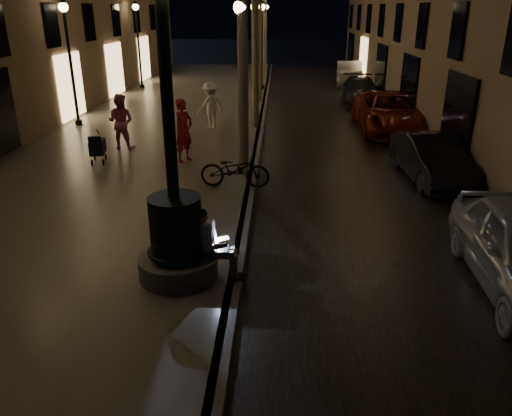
# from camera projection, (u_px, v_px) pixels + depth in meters

# --- Properties ---
(ground) EXTENTS (120.00, 120.00, 0.00)m
(ground) POSITION_uv_depth(u_px,v_px,m) (261.00, 126.00, 20.98)
(ground) COLOR black
(ground) RESTS_ON ground
(cobble_lane) EXTENTS (6.00, 45.00, 0.02)m
(cobble_lane) POSITION_uv_depth(u_px,v_px,m) (333.00, 126.00, 20.85)
(cobble_lane) COLOR black
(cobble_lane) RESTS_ON ground
(promenade) EXTENTS (8.00, 45.00, 0.20)m
(promenade) POSITION_uv_depth(u_px,v_px,m) (167.00, 123.00, 21.11)
(promenade) COLOR slate
(promenade) RESTS_ON ground
(curb_strip) EXTENTS (0.25, 45.00, 0.20)m
(curb_strip) POSITION_uv_depth(u_px,v_px,m) (261.00, 124.00, 20.94)
(curb_strip) COLOR #59595B
(curb_strip) RESTS_ON ground
(fountain_lamppost) EXTENTS (1.40, 1.40, 5.21)m
(fountain_lamppost) POSITION_uv_depth(u_px,v_px,m) (176.00, 224.00, 8.53)
(fountain_lamppost) COLOR #59595B
(fountain_lamppost) RESTS_ON promenade
(seated_man_laptop) EXTENTS (0.93, 0.31, 1.30)m
(seated_man_laptop) POSITION_uv_depth(u_px,v_px,m) (212.00, 241.00, 8.62)
(seated_man_laptop) COLOR tan
(seated_man_laptop) RESTS_ON promenade
(lamp_curb_a) EXTENTS (0.36, 0.36, 4.81)m
(lamp_curb_a) POSITION_uv_depth(u_px,v_px,m) (241.00, 64.00, 13.30)
(lamp_curb_a) COLOR black
(lamp_curb_a) RESTS_ON promenade
(lamp_curb_b) EXTENTS (0.36, 0.36, 4.81)m
(lamp_curb_b) POSITION_uv_depth(u_px,v_px,m) (255.00, 44.00, 20.71)
(lamp_curb_b) COLOR black
(lamp_curb_b) RESTS_ON promenade
(lamp_curb_c) EXTENTS (0.36, 0.36, 4.81)m
(lamp_curb_c) POSITION_uv_depth(u_px,v_px,m) (262.00, 34.00, 28.12)
(lamp_curb_c) COLOR black
(lamp_curb_c) RESTS_ON promenade
(lamp_curb_d) EXTENTS (0.36, 0.36, 4.81)m
(lamp_curb_d) POSITION_uv_depth(u_px,v_px,m) (266.00, 28.00, 35.52)
(lamp_curb_d) COLOR black
(lamp_curb_d) RESTS_ON promenade
(lamp_left_b) EXTENTS (0.36, 0.36, 4.81)m
(lamp_left_b) POSITION_uv_depth(u_px,v_px,m) (68.00, 47.00, 19.16)
(lamp_left_b) COLOR black
(lamp_left_b) RESTS_ON promenade
(lamp_left_c) EXTENTS (0.36, 0.36, 4.81)m
(lamp_left_c) POSITION_uv_depth(u_px,v_px,m) (138.00, 34.00, 28.42)
(lamp_left_c) COLOR black
(lamp_left_c) RESTS_ON promenade
(stroller) EXTENTS (0.54, 1.00, 1.01)m
(stroller) POSITION_uv_depth(u_px,v_px,m) (97.00, 147.00, 15.15)
(stroller) COLOR black
(stroller) RESTS_ON promenade
(car_second) EXTENTS (1.65, 4.01, 1.29)m
(car_second) POSITION_uv_depth(u_px,v_px,m) (432.00, 159.00, 14.18)
(car_second) COLOR black
(car_second) RESTS_ON ground
(car_third) EXTENTS (2.57, 5.52, 1.53)m
(car_third) POSITION_uv_depth(u_px,v_px,m) (391.00, 112.00, 19.78)
(car_third) COLOR maroon
(car_third) RESTS_ON ground
(car_rear) EXTENTS (2.08, 4.57, 1.30)m
(car_rear) POSITION_uv_depth(u_px,v_px,m) (360.00, 91.00, 25.71)
(car_rear) COLOR #323338
(car_rear) RESTS_ON ground
(car_fifth) EXTENTS (1.94, 4.55, 1.46)m
(car_fifth) POSITION_uv_depth(u_px,v_px,m) (349.00, 73.00, 31.61)
(car_fifth) COLOR #A9AAA4
(car_fifth) RESTS_ON ground
(pedestrian_red) EXTENTS (0.75, 0.84, 1.92)m
(pedestrian_red) POSITION_uv_depth(u_px,v_px,m) (184.00, 131.00, 15.16)
(pedestrian_red) COLOR #AB222F
(pedestrian_red) RESTS_ON promenade
(pedestrian_pink) EXTENTS (0.98, 0.81, 1.83)m
(pedestrian_pink) POSITION_uv_depth(u_px,v_px,m) (121.00, 122.00, 16.58)
(pedestrian_pink) COLOR pink
(pedestrian_pink) RESTS_ON promenade
(pedestrian_white) EXTENTS (1.30, 1.27, 1.79)m
(pedestrian_white) POSITION_uv_depth(u_px,v_px,m) (210.00, 106.00, 19.35)
(pedestrian_white) COLOR white
(pedestrian_white) RESTS_ON promenade
(bicycle) EXTENTS (1.86, 0.73, 0.96)m
(bicycle) POSITION_uv_depth(u_px,v_px,m) (235.00, 169.00, 13.13)
(bicycle) COLOR black
(bicycle) RESTS_ON promenade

